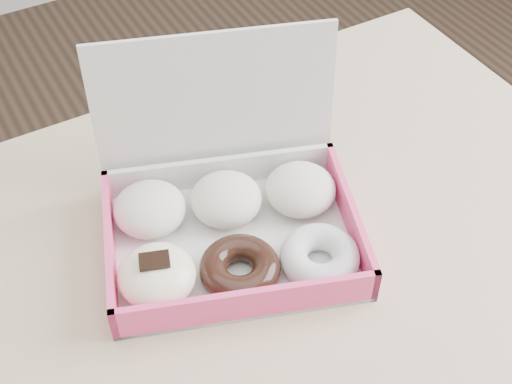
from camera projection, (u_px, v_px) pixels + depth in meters
table at (192, 378)px, 0.80m from camera, size 1.20×0.80×0.75m
donut_box at (228, 217)px, 0.82m from camera, size 0.35×0.32×0.21m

